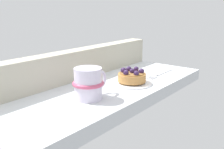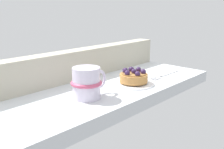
{
  "view_description": "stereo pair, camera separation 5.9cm",
  "coord_description": "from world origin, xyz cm",
  "px_view_note": "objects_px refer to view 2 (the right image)",
  "views": [
    {
      "loc": [
        -61.25,
        -52.02,
        25.1
      ],
      "look_at": [
        -2.01,
        -5.12,
        4.99
      ],
      "focal_mm": 42.53,
      "sensor_mm": 36.0,
      "label": 1
    },
    {
      "loc": [
        -57.41,
        -56.5,
        25.1
      ],
      "look_at": [
        -2.01,
        -5.12,
        4.99
      ],
      "focal_mm": 42.53,
      "sensor_mm": 36.0,
      "label": 2
    }
  ],
  "objects_px": {
    "raspberry_tart": "(134,77)",
    "coffee_mug": "(87,83)",
    "dessert_plate": "(134,83)",
    "dessert_fork": "(165,75)"
  },
  "relations": [
    {
      "from": "dessert_plate",
      "to": "dessert_fork",
      "type": "height_order",
      "value": "dessert_plate"
    },
    {
      "from": "dessert_plate",
      "to": "dessert_fork",
      "type": "bearing_deg",
      "value": -5.59
    },
    {
      "from": "coffee_mug",
      "to": "raspberry_tart",
      "type": "bearing_deg",
      "value": -4.22
    },
    {
      "from": "raspberry_tart",
      "to": "dessert_fork",
      "type": "xyz_separation_m",
      "value": [
        0.16,
        -0.02,
        -0.02
      ]
    },
    {
      "from": "dessert_plate",
      "to": "dessert_fork",
      "type": "relative_size",
      "value": 0.78
    },
    {
      "from": "dessert_plate",
      "to": "raspberry_tart",
      "type": "distance_m",
      "value": 0.02
    },
    {
      "from": "dessert_plate",
      "to": "coffee_mug",
      "type": "height_order",
      "value": "coffee_mug"
    },
    {
      "from": "raspberry_tart",
      "to": "coffee_mug",
      "type": "bearing_deg",
      "value": 175.78
    },
    {
      "from": "raspberry_tart",
      "to": "dessert_fork",
      "type": "height_order",
      "value": "raspberry_tart"
    },
    {
      "from": "coffee_mug",
      "to": "dessert_fork",
      "type": "distance_m",
      "value": 0.36
    }
  ]
}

